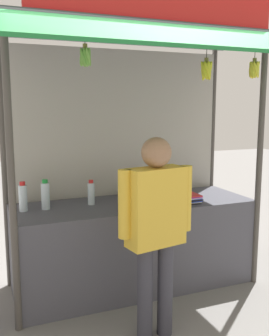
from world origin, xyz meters
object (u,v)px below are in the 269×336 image
(water_bottle_front_left, at_px, (45,195))
(banana_bunch_inner_left, at_px, (254,69))
(magazine_stack_back_left, at_px, (189,198))
(water_bottle_mid_right, at_px, (147,185))
(water_bottle_front_right, at_px, (175,185))
(banana_bunch_inner_right, at_px, (85,57))
(water_bottle_right, at_px, (91,193))
(banana_bunch_leftmost, at_px, (206,70))
(water_bottle_center, at_px, (23,197))
(magazine_stack_back_right, at_px, (141,198))
(vendor_person, at_px, (156,220))
(magazine_stack_rear_center, at_px, (150,205))

(water_bottle_front_left, height_order, banana_bunch_inner_left, banana_bunch_inner_left)
(magazine_stack_back_left, bearing_deg, water_bottle_mid_right, 133.71)
(water_bottle_front_right, xyz_separation_m, banana_bunch_inner_right, (-1.13, -0.61, 1.21))
(water_bottle_right, relative_size, magazine_stack_back_left, 0.91)
(banana_bunch_leftmost, bearing_deg, magazine_stack_back_left, 82.06)
(water_bottle_center, distance_m, magazine_stack_back_right, 1.15)
(water_bottle_mid_right, height_order, banana_bunch_leftmost, banana_bunch_leftmost)
(water_bottle_front_right, relative_size, banana_bunch_inner_left, 0.87)
(banana_bunch_inner_left, height_order, banana_bunch_leftmost, same)
(banana_bunch_leftmost, bearing_deg, water_bottle_center, 159.40)
(water_bottle_front_left, xyz_separation_m, water_bottle_right, (0.44, 0.01, -0.02))
(water_bottle_center, distance_m, vendor_person, 1.32)
(water_bottle_front_left, height_order, water_bottle_front_right, water_bottle_front_left)
(magazine_stack_back_left, xyz_separation_m, magazine_stack_rear_center, (-0.48, -0.11, -0.00))
(water_bottle_mid_right, relative_size, banana_bunch_inner_left, 0.95)
(water_bottle_front_right, distance_m, banana_bunch_inner_right, 1.76)
(water_bottle_front_right, bearing_deg, banana_bunch_inner_right, -151.38)
(water_bottle_front_left, relative_size, banana_bunch_leftmost, 0.87)
(banana_bunch_inner_right, bearing_deg, magazine_stack_back_right, 36.31)
(water_bottle_right, distance_m, vendor_person, 1.02)
(magazine_stack_back_left, bearing_deg, magazine_stack_rear_center, -167.18)
(magazine_stack_back_left, height_order, magazine_stack_rear_center, magazine_stack_back_left)
(water_bottle_front_left, bearing_deg, water_bottle_center, 178.22)
(banana_bunch_inner_right, xyz_separation_m, banana_bunch_leftmost, (1.09, -0.00, -0.07))
(water_bottle_mid_right, relative_size, banana_bunch_leftmost, 0.86)
(water_bottle_front_right, bearing_deg, magazine_stack_rear_center, -139.59)
(water_bottle_center, bearing_deg, banana_bunch_inner_left, -15.78)
(magazine_stack_back_right, xyz_separation_m, banana_bunch_leftmost, (0.40, -0.51, 1.23))
(water_bottle_right, height_order, magazine_stack_back_left, water_bottle_right)
(water_bottle_right, height_order, banana_bunch_inner_left, banana_bunch_inner_left)
(banana_bunch_inner_left, bearing_deg, water_bottle_front_right, 128.04)
(water_bottle_mid_right, distance_m, magazine_stack_back_left, 0.47)
(magazine_stack_back_right, xyz_separation_m, magazine_stack_rear_center, (-0.04, -0.30, 0.00))
(magazine_stack_back_left, bearing_deg, magazine_stack_back_right, 157.30)
(magazine_stack_back_left, bearing_deg, banana_bunch_inner_right, -164.20)
(magazine_stack_back_right, bearing_deg, banana_bunch_leftmost, -51.76)
(banana_bunch_inner_right, bearing_deg, water_bottle_front_left, 113.77)
(banana_bunch_inner_left, distance_m, banana_bunch_inner_right, 1.61)
(magazine_stack_back_right, bearing_deg, banana_bunch_inner_left, -29.07)
(magazine_stack_back_left, relative_size, vendor_person, 0.17)
(water_bottle_mid_right, height_order, magazine_stack_rear_center, water_bottle_mid_right)
(water_bottle_front_right, relative_size, banana_bunch_inner_right, 1.03)
(water_bottle_center, height_order, magazine_stack_rear_center, water_bottle_center)
(magazine_stack_back_left, xyz_separation_m, banana_bunch_inner_right, (-1.14, -0.32, 1.29))
(water_bottle_front_left, xyz_separation_m, water_bottle_mid_right, (1.07, 0.08, -0.00))
(banana_bunch_inner_right, bearing_deg, magazine_stack_back_left, 15.80)
(water_bottle_front_left, relative_size, magazine_stack_back_left, 1.06)
(magazine_stack_back_right, distance_m, banana_bunch_leftmost, 1.39)
(banana_bunch_inner_right, xyz_separation_m, vendor_person, (0.43, -0.40, -1.24))
(water_bottle_front_left, relative_size, water_bottle_front_right, 1.10)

